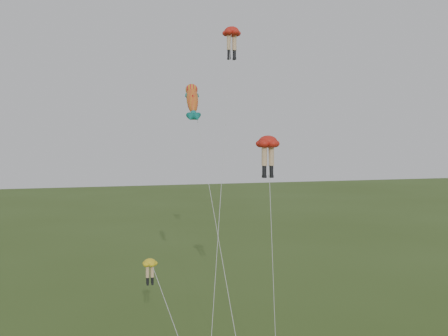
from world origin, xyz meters
name	(u,v)px	position (x,y,z in m)	size (l,w,h in m)	color
legs_kite_red_high	(231,38)	(3.66, 11.77, 23.63)	(6.75, 14.29, 24.56)	red
legs_kite_red_mid	(268,147)	(3.39, 3.19, 14.77)	(1.83, 4.81, 15.54)	red
legs_kite_yellow	(153,272)	(-4.51, 1.57, 7.48)	(2.90, 6.93, 8.22)	yellow
fish_kite	(193,100)	(-0.92, 6.36, 17.98)	(2.30, 8.23, 19.42)	gold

